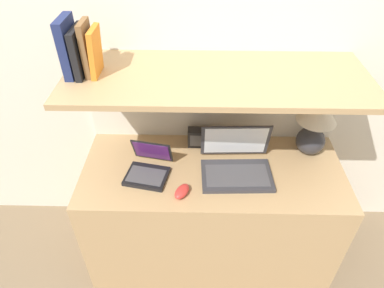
% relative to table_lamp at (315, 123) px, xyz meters
% --- Properties ---
extents(wall_back, '(6.00, 0.05, 2.40)m').
position_rel_table_lamp_xyz_m(wall_back, '(-0.55, 0.20, 0.26)').
color(wall_back, silver).
rests_on(wall_back, ground_plane).
extents(desk, '(1.43, 0.60, 0.73)m').
position_rel_table_lamp_xyz_m(desk, '(-0.55, -0.17, -0.57)').
color(desk, tan).
rests_on(desk, ground_plane).
extents(back_riser, '(1.43, 0.04, 1.24)m').
position_rel_table_lamp_xyz_m(back_riser, '(-0.55, 0.16, -0.32)').
color(back_riser, silver).
rests_on(back_riser, ground_plane).
extents(shelf, '(1.43, 0.54, 0.03)m').
position_rel_table_lamp_xyz_m(shelf, '(-0.55, -0.10, 0.32)').
color(shelf, tan).
rests_on(shelf, back_riser).
extents(table_lamp, '(0.21, 0.21, 0.35)m').
position_rel_table_lamp_xyz_m(table_lamp, '(0.00, 0.00, 0.00)').
color(table_lamp, '#2D2D33').
rests_on(table_lamp, desk).
extents(laptop_large, '(0.38, 0.31, 0.24)m').
position_rel_table_lamp_xyz_m(laptop_large, '(-0.43, -0.17, -0.15)').
color(laptop_large, '#333338').
rests_on(laptop_large, desk).
extents(laptop_small, '(0.26, 0.27, 0.17)m').
position_rel_table_lamp_xyz_m(laptop_small, '(-0.90, -0.20, -0.17)').
color(laptop_small, black).
rests_on(laptop_small, desk).
extents(computer_mouse, '(0.10, 0.12, 0.04)m').
position_rel_table_lamp_xyz_m(computer_mouse, '(-0.71, -0.35, -0.18)').
color(computer_mouse, red).
rests_on(computer_mouse, desk).
extents(router_box, '(0.13, 0.07, 0.11)m').
position_rel_table_lamp_xyz_m(router_box, '(-0.63, 0.05, -0.15)').
color(router_box, black).
rests_on(router_box, desk).
extents(book_navy, '(0.04, 0.17, 0.26)m').
position_rel_table_lamp_xyz_m(book_navy, '(-1.21, -0.10, 0.46)').
color(book_navy, navy).
rests_on(book_navy, shelf).
extents(book_black, '(0.03, 0.18, 0.22)m').
position_rel_table_lamp_xyz_m(book_black, '(-1.17, -0.10, 0.44)').
color(book_black, black).
rests_on(book_black, shelf).
extents(book_brown, '(0.03, 0.13, 0.24)m').
position_rel_table_lamp_xyz_m(book_brown, '(-1.13, -0.10, 0.45)').
color(book_brown, brown).
rests_on(book_brown, shelf).
extents(book_orange, '(0.04, 0.15, 0.22)m').
position_rel_table_lamp_xyz_m(book_orange, '(-1.10, -0.10, 0.44)').
color(book_orange, orange).
rests_on(book_orange, shelf).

